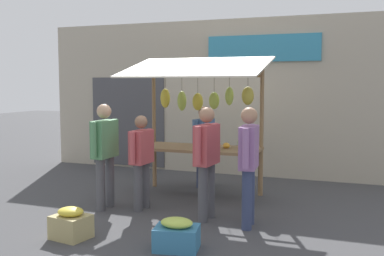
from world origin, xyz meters
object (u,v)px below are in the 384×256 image
(shopper_with_shopping_bag, at_px, (105,148))
(vendor_with_sunhat, at_px, (204,140))
(produce_crate_side, at_px, (71,224))
(produce_crate_near, at_px, (177,235))
(market_stall, at_px, (200,109))
(shopper_in_grey_tee, at_px, (207,155))
(shopper_in_striped_shirt, at_px, (249,158))
(shopper_with_ponytail, at_px, (141,156))

(shopper_with_shopping_bag, bearing_deg, vendor_with_sunhat, -23.24)
(produce_crate_side, bearing_deg, produce_crate_near, -175.31)
(market_stall, xyz_separation_m, produce_crate_near, (-0.69, 2.73, -1.38))
(shopper_in_grey_tee, xyz_separation_m, produce_crate_side, (1.38, 1.43, -0.78))
(shopper_with_shopping_bag, height_order, produce_crate_side, shopper_with_shopping_bag)
(produce_crate_near, xyz_separation_m, produce_crate_side, (1.45, 0.12, 0.01))
(shopper_with_shopping_bag, height_order, produce_crate_near, shopper_with_shopping_bag)
(shopper_in_striped_shirt, xyz_separation_m, shopper_with_ponytail, (1.82, -0.29, -0.13))
(vendor_with_sunhat, relative_size, shopper_in_striped_shirt, 0.93)
(shopper_in_grey_tee, height_order, shopper_with_shopping_bag, shopper_with_shopping_bag)
(market_stall, xyz_separation_m, shopper_in_striped_shirt, (-1.28, 1.54, -0.57))
(produce_crate_near, relative_size, produce_crate_side, 1.17)
(vendor_with_sunhat, bearing_deg, shopper_with_ponytail, 2.29)
(shopper_in_grey_tee, height_order, produce_crate_side, shopper_in_grey_tee)
(market_stall, bearing_deg, shopper_in_grey_tee, 113.42)
(shopper_with_shopping_bag, bearing_deg, market_stall, -37.27)
(shopper_with_shopping_bag, height_order, shopper_in_striped_shirt, same)
(vendor_with_sunhat, relative_size, produce_crate_side, 3.05)
(shopper_with_shopping_bag, relative_size, shopper_with_ponytail, 1.12)
(shopper_with_shopping_bag, bearing_deg, shopper_with_ponytail, -71.83)
(produce_crate_side, bearing_deg, shopper_in_grey_tee, -133.92)
(shopper_with_shopping_bag, height_order, shopper_with_ponytail, shopper_with_shopping_bag)
(vendor_with_sunhat, relative_size, shopper_with_ponytail, 1.04)
(shopper_with_ponytail, height_order, produce_crate_side, shopper_with_ponytail)
(market_stall, bearing_deg, shopper_with_shopping_bag, 52.27)
(shopper_in_grey_tee, bearing_deg, produce_crate_near, -172.09)
(market_stall, height_order, shopper_with_ponytail, market_stall)
(produce_crate_near, bearing_deg, shopper_in_grey_tee, -86.89)
(produce_crate_near, bearing_deg, produce_crate_side, 4.69)
(produce_crate_near, bearing_deg, shopper_with_ponytail, -50.30)
(produce_crate_side, bearing_deg, shopper_with_ponytail, -97.70)
(shopper_with_shopping_bag, xyz_separation_m, produce_crate_side, (-0.35, 1.42, -0.79))
(shopper_in_striped_shirt, distance_m, shopper_with_ponytail, 1.85)
(produce_crate_near, bearing_deg, market_stall, -75.88)
(shopper_with_ponytail, bearing_deg, shopper_in_striped_shirt, -97.06)
(shopper_in_striped_shirt, relative_size, produce_crate_side, 3.29)
(shopper_in_striped_shirt, bearing_deg, shopper_with_shopping_bag, 81.45)
(market_stall, relative_size, shopper_with_ponytail, 1.65)
(market_stall, xyz_separation_m, vendor_with_sunhat, (0.18, -0.69, -0.64))
(vendor_with_sunhat, xyz_separation_m, shopper_in_striped_shirt, (-1.46, 2.23, 0.07))
(vendor_with_sunhat, distance_m, produce_crate_near, 3.60)
(market_stall, relative_size, shopper_in_striped_shirt, 1.48)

